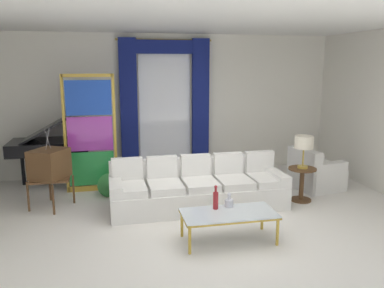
# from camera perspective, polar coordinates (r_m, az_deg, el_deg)

# --- Properties ---
(ground_plane) EXTENTS (16.00, 16.00, 0.00)m
(ground_plane) POSITION_cam_1_polar(r_m,az_deg,el_deg) (6.11, 1.54, -11.38)
(ground_plane) COLOR white
(wall_rear) EXTENTS (8.00, 0.12, 3.00)m
(wall_rear) POSITION_cam_1_polar(r_m,az_deg,el_deg) (8.68, -3.21, 5.68)
(wall_rear) COLOR white
(wall_rear) RESTS_ON ground
(ceiling_slab) EXTENTS (8.00, 7.60, 0.04)m
(ceiling_slab) POSITION_cam_1_polar(r_m,az_deg,el_deg) (6.44, -0.07, 17.24)
(ceiling_slab) COLOR white
(curtained_window) EXTENTS (2.00, 0.17, 2.70)m
(curtained_window) POSITION_cam_1_polar(r_m,az_deg,el_deg) (8.47, -3.91, 7.17)
(curtained_window) COLOR white
(curtained_window) RESTS_ON ground
(couch_white_long) EXTENTS (2.93, 0.95, 0.86)m
(couch_white_long) POSITION_cam_1_polar(r_m,az_deg,el_deg) (6.70, 0.84, -6.48)
(couch_white_long) COLOR white
(couch_white_long) RESTS_ON ground
(coffee_table) EXTENTS (1.27, 0.61, 0.41)m
(coffee_table) POSITION_cam_1_polar(r_m,az_deg,el_deg) (5.44, 5.32, -10.14)
(coffee_table) COLOR silver
(coffee_table) RESTS_ON ground
(bottle_blue_decanter) EXTENTS (0.12, 0.12, 0.20)m
(bottle_blue_decanter) POSITION_cam_1_polar(r_m,az_deg,el_deg) (5.61, 5.36, -8.33)
(bottle_blue_decanter) COLOR silver
(bottle_blue_decanter) RESTS_ON coffee_table
(bottle_crystal_tall) EXTENTS (0.07, 0.07, 0.34)m
(bottle_crystal_tall) POSITION_cam_1_polar(r_m,az_deg,el_deg) (5.49, 3.43, -7.98)
(bottle_crystal_tall) COLOR maroon
(bottle_crystal_tall) RESTS_ON coffee_table
(vintage_tv) EXTENTS (0.73, 0.76, 1.35)m
(vintage_tv) POSITION_cam_1_polar(r_m,az_deg,el_deg) (6.95, -19.88, -2.90)
(vintage_tv) COLOR brown
(vintage_tv) RESTS_ON ground
(armchair_white) EXTENTS (0.95, 0.94, 0.80)m
(armchair_white) POSITION_cam_1_polar(r_m,az_deg,el_deg) (7.99, 17.20, -4.17)
(armchair_white) COLOR white
(armchair_white) RESTS_ON ground
(stained_glass_divider) EXTENTS (0.95, 0.05, 2.20)m
(stained_glass_divider) POSITION_cam_1_polar(r_m,az_deg,el_deg) (7.57, -14.45, 1.11)
(stained_glass_divider) COLOR gold
(stained_glass_divider) RESTS_ON ground
(peacock_figurine) EXTENTS (0.44, 0.60, 0.50)m
(peacock_figurine) POSITION_cam_1_polar(r_m,az_deg,el_deg) (7.28, -11.79, -5.96)
(peacock_figurine) COLOR beige
(peacock_figurine) RESTS_ON ground
(round_side_table) EXTENTS (0.48, 0.48, 0.59)m
(round_side_table) POSITION_cam_1_polar(r_m,az_deg,el_deg) (7.21, 15.54, -5.19)
(round_side_table) COLOR brown
(round_side_table) RESTS_ON ground
(table_lamp_brass) EXTENTS (0.32, 0.32, 0.57)m
(table_lamp_brass) POSITION_cam_1_polar(r_m,az_deg,el_deg) (7.06, 15.84, 0.05)
(table_lamp_brass) COLOR #B29338
(table_lamp_brass) RESTS_ON round_side_table
(grand_piano) EXTENTS (1.50, 1.10, 1.40)m
(grand_piano) POSITION_cam_1_polar(r_m,az_deg,el_deg) (8.36, -19.78, -0.05)
(grand_piano) COLOR black
(grand_piano) RESTS_ON ground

